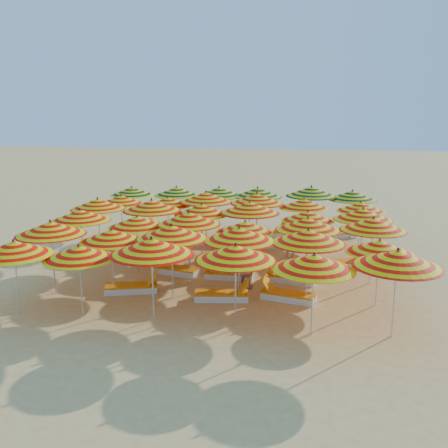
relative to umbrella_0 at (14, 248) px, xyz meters
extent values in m
plane|color=#EAC268|center=(5.16, 5.40, -2.03)|extent=(120.00, 120.00, 0.00)
cylinder|color=silver|center=(0.00, 0.00, -0.94)|extent=(0.04, 0.04, 2.18)
cone|color=orange|center=(0.00, 0.00, 0.00)|extent=(2.80, 2.80, 0.42)
sphere|color=black|center=(0.00, 0.00, 0.24)|extent=(0.07, 0.07, 0.07)
cylinder|color=silver|center=(1.85, 0.25, -1.00)|extent=(0.04, 0.04, 2.05)
cone|color=orange|center=(1.85, 0.25, -0.11)|extent=(2.06, 2.06, 0.39)
sphere|color=black|center=(1.85, 0.25, 0.11)|extent=(0.07, 0.07, 0.07)
cylinder|color=silver|center=(4.02, 0.20, -0.85)|extent=(0.04, 0.04, 2.36)
cone|color=orange|center=(4.02, 0.20, 0.17)|extent=(2.53, 2.53, 0.45)
sphere|color=black|center=(4.02, 0.20, 0.43)|extent=(0.08, 0.08, 0.08)
cylinder|color=silver|center=(6.36, 0.34, -0.91)|extent=(0.04, 0.04, 2.24)
cone|color=orange|center=(6.36, 0.34, 0.06)|extent=(2.93, 2.93, 0.43)
sphere|color=black|center=(6.36, 0.34, 0.30)|extent=(0.07, 0.07, 0.07)
cylinder|color=silver|center=(8.46, -0.04, -0.94)|extent=(0.04, 0.04, 2.18)
cone|color=orange|center=(8.46, -0.04, 0.01)|extent=(2.33, 2.33, 0.42)
sphere|color=black|center=(8.46, -0.04, 0.25)|extent=(0.07, 0.07, 0.07)
cylinder|color=silver|center=(10.58, 0.19, -0.87)|extent=(0.04, 0.04, 2.32)
cone|color=orange|center=(10.58, 0.19, 0.13)|extent=(3.05, 3.05, 0.44)
sphere|color=black|center=(10.58, 0.19, 0.39)|extent=(0.08, 0.08, 0.08)
cylinder|color=silver|center=(0.04, 2.08, -0.89)|extent=(0.04, 0.04, 2.29)
cone|color=orange|center=(0.04, 2.08, 0.10)|extent=(2.42, 2.42, 0.44)
sphere|color=black|center=(0.04, 2.08, 0.35)|extent=(0.08, 0.08, 0.08)
cylinder|color=silver|center=(2.05, 2.22, -1.00)|extent=(0.04, 0.04, 2.07)
cone|color=orange|center=(2.05, 2.22, -0.10)|extent=(2.08, 2.08, 0.39)
sphere|color=black|center=(2.05, 2.22, 0.13)|extent=(0.07, 0.07, 0.07)
cylinder|color=silver|center=(4.10, 2.04, -0.87)|extent=(0.04, 0.04, 2.32)
cone|color=orange|center=(4.10, 2.04, 0.14)|extent=(2.67, 2.67, 0.44)
sphere|color=black|center=(4.10, 2.04, 0.39)|extent=(0.08, 0.08, 0.08)
cylinder|color=silver|center=(6.22, 2.16, -0.88)|extent=(0.04, 0.04, 2.30)
cone|color=orange|center=(6.22, 2.16, 0.12)|extent=(3.02, 3.02, 0.44)
sphere|color=black|center=(6.22, 2.16, 0.37)|extent=(0.08, 0.08, 0.08)
cylinder|color=silver|center=(8.33, 2.21, -0.88)|extent=(0.04, 0.04, 2.31)
cone|color=orange|center=(8.33, 2.21, 0.12)|extent=(2.75, 2.75, 0.44)
sphere|color=black|center=(8.33, 2.21, 0.38)|extent=(0.08, 0.08, 0.08)
cylinder|color=silver|center=(10.45, 2.35, -1.02)|extent=(0.04, 0.04, 2.03)
cone|color=orange|center=(10.45, 2.35, -0.14)|extent=(2.67, 2.67, 0.39)
sphere|color=black|center=(10.45, 2.35, 0.09)|extent=(0.07, 0.07, 0.07)
cylinder|color=silver|center=(-0.02, 4.43, -0.92)|extent=(0.04, 0.04, 2.23)
cone|color=orange|center=(-0.02, 4.43, 0.05)|extent=(2.65, 2.65, 0.42)
sphere|color=black|center=(-0.02, 4.43, 0.29)|extent=(0.07, 0.07, 0.07)
cylinder|color=silver|center=(2.21, 4.26, -0.99)|extent=(0.04, 0.04, 2.09)
cone|color=orange|center=(2.21, 4.26, -0.08)|extent=(2.67, 2.67, 0.40)
sphere|color=black|center=(2.21, 4.26, 0.14)|extent=(0.07, 0.07, 0.07)
cylinder|color=silver|center=(4.15, 4.25, -0.89)|extent=(0.04, 0.04, 2.29)
cone|color=orange|center=(4.15, 4.25, 0.11)|extent=(3.00, 3.00, 0.44)
sphere|color=black|center=(4.15, 4.25, 0.36)|extent=(0.08, 0.08, 0.08)
cylinder|color=silver|center=(6.16, 4.31, -1.02)|extent=(0.04, 0.04, 2.03)
cone|color=orange|center=(6.16, 4.31, -0.14)|extent=(2.48, 2.48, 0.39)
sphere|color=black|center=(6.16, 4.31, 0.08)|extent=(0.07, 0.07, 0.07)
cylinder|color=silver|center=(8.33, 4.24, -0.91)|extent=(0.04, 0.04, 2.24)
cone|color=orange|center=(8.33, 4.24, 0.06)|extent=(2.82, 2.82, 0.43)
sphere|color=black|center=(8.33, 4.24, 0.30)|extent=(0.07, 0.07, 0.07)
cylinder|color=silver|center=(10.52, 4.41, -0.90)|extent=(0.04, 0.04, 2.27)
cone|color=orange|center=(10.52, 4.41, 0.09)|extent=(2.43, 2.43, 0.43)
sphere|color=black|center=(10.52, 4.41, 0.34)|extent=(0.08, 0.08, 0.08)
cylinder|color=silver|center=(-0.23, 6.56, -0.90)|extent=(0.04, 0.04, 2.26)
cone|color=orange|center=(-0.23, 6.56, 0.08)|extent=(2.77, 2.77, 0.43)
sphere|color=black|center=(-0.23, 6.56, 0.33)|extent=(0.08, 0.08, 0.08)
cylinder|color=silver|center=(2.17, 6.25, -0.87)|extent=(0.04, 0.04, 2.33)
cone|color=orange|center=(2.17, 6.25, 0.14)|extent=(3.03, 3.03, 0.44)
sphere|color=black|center=(2.17, 6.25, 0.40)|extent=(0.08, 0.08, 0.08)
cylinder|color=silver|center=(4.17, 6.41, -0.94)|extent=(0.04, 0.04, 2.19)
cone|color=orange|center=(4.17, 6.41, 0.01)|extent=(2.70, 2.70, 0.42)
sphere|color=black|center=(4.17, 6.41, 0.25)|extent=(0.07, 0.07, 0.07)
cylinder|color=silver|center=(6.10, 6.30, -0.85)|extent=(0.04, 0.04, 2.36)
cone|color=orange|center=(6.10, 6.30, 0.17)|extent=(2.47, 2.47, 0.45)
sphere|color=black|center=(6.10, 6.30, 0.43)|extent=(0.08, 0.08, 0.08)
cylinder|color=silver|center=(8.35, 6.48, -1.01)|extent=(0.04, 0.04, 2.04)
cone|color=orange|center=(8.35, 6.48, -0.13)|extent=(2.05, 2.05, 0.39)
sphere|color=black|center=(8.35, 6.48, 0.10)|extent=(0.07, 0.07, 0.07)
cylinder|color=silver|center=(10.39, 6.27, -0.92)|extent=(0.04, 0.04, 2.23)
cone|color=orange|center=(10.39, 6.27, 0.05)|extent=(2.46, 2.46, 0.43)
sphere|color=black|center=(10.39, 6.27, 0.29)|extent=(0.07, 0.07, 0.07)
cylinder|color=silver|center=(0.03, 8.54, -0.99)|extent=(0.04, 0.04, 2.09)
cone|color=orange|center=(0.03, 8.54, -0.09)|extent=(2.51, 2.51, 0.40)
sphere|color=black|center=(0.03, 8.54, 0.14)|extent=(0.07, 0.07, 0.07)
cylinder|color=silver|center=(2.21, 8.54, -1.00)|extent=(0.04, 0.04, 2.06)
cone|color=orange|center=(2.21, 8.54, -0.11)|extent=(2.17, 2.17, 0.39)
sphere|color=black|center=(2.21, 8.54, 0.12)|extent=(0.07, 0.07, 0.07)
cylinder|color=silver|center=(3.96, 8.44, -0.86)|extent=(0.04, 0.04, 2.34)
cone|color=orange|center=(3.96, 8.44, 0.16)|extent=(2.86, 2.86, 0.45)
sphere|color=black|center=(3.96, 8.44, 0.41)|extent=(0.08, 0.08, 0.08)
cylinder|color=silver|center=(6.18, 8.47, -0.86)|extent=(0.04, 0.04, 2.34)
cone|color=orange|center=(6.18, 8.47, 0.15)|extent=(2.46, 2.46, 0.45)
sphere|color=black|center=(6.18, 8.47, 0.40)|extent=(0.08, 0.08, 0.08)
cylinder|color=silver|center=(8.20, 8.65, -0.97)|extent=(0.04, 0.04, 2.13)
cone|color=orange|center=(8.20, 8.65, -0.04)|extent=(2.16, 2.16, 0.41)
sphere|color=black|center=(8.20, 8.65, 0.19)|extent=(0.07, 0.07, 0.07)
cylinder|color=silver|center=(10.56, 8.65, -1.01)|extent=(0.04, 0.04, 2.05)
cone|color=orange|center=(10.56, 8.65, -0.12)|extent=(2.46, 2.46, 0.39)
sphere|color=black|center=(10.56, 8.65, 0.11)|extent=(0.07, 0.07, 0.07)
cylinder|color=silver|center=(-0.24, 10.78, -0.97)|extent=(0.04, 0.04, 2.12)
cone|color=#797309|center=(-0.24, 10.78, -0.05)|extent=(2.27, 2.27, 0.40)
sphere|color=black|center=(-0.24, 10.78, 0.18)|extent=(0.07, 0.07, 0.07)
cylinder|color=silver|center=(2.05, 10.73, -0.94)|extent=(0.04, 0.04, 2.18)
cone|color=#797309|center=(2.05, 10.73, 0.01)|extent=(2.79, 2.79, 0.42)
sphere|color=black|center=(2.05, 10.73, 0.24)|extent=(0.07, 0.07, 0.07)
cylinder|color=silver|center=(4.19, 10.51, -0.90)|extent=(0.04, 0.04, 2.26)
cone|color=#797309|center=(4.19, 10.51, 0.07)|extent=(2.56, 2.56, 0.43)
sphere|color=black|center=(4.19, 10.51, 0.32)|extent=(0.08, 0.08, 0.08)
cylinder|color=silver|center=(6.03, 10.48, -0.89)|extent=(0.04, 0.04, 2.28)
cone|color=#797309|center=(6.03, 10.48, 0.10)|extent=(2.61, 2.61, 0.43)
sphere|color=black|center=(6.03, 10.48, 0.35)|extent=(0.08, 0.08, 0.08)
cylinder|color=silver|center=(8.52, 10.61, -0.85)|extent=(0.05, 0.05, 2.37)
cone|color=#797309|center=(8.52, 10.61, 0.18)|extent=(2.64, 2.64, 0.45)
sphere|color=black|center=(8.52, 10.61, 0.44)|extent=(0.08, 0.08, 0.08)
cylinder|color=silver|center=(10.39, 10.66, -0.92)|extent=(0.04, 0.04, 2.22)
cone|color=#797309|center=(10.39, 10.66, 0.04)|extent=(2.91, 2.91, 0.42)
sphere|color=black|center=(10.39, 10.66, 0.28)|extent=(0.07, 0.07, 0.07)
cube|color=white|center=(2.60, 2.31, -1.93)|extent=(1.79, 1.01, 0.20)
cube|color=orange|center=(2.60, 2.31, -1.80)|extent=(1.79, 1.01, 0.06)
cube|color=orange|center=(3.28, 2.50, -1.58)|extent=(0.51, 0.66, 0.48)
cube|color=white|center=(5.67, 2.10, -1.93)|extent=(1.76, 0.80, 0.20)
cube|color=orange|center=(5.67, 2.10, -1.80)|extent=(1.76, 0.80, 0.06)
cube|color=orange|center=(6.37, 2.19, -1.58)|extent=(0.44, 0.62, 0.48)
cube|color=white|center=(7.78, 2.40, -1.93)|extent=(1.79, 0.99, 0.20)
cube|color=orange|center=(7.78, 2.40, -1.80)|extent=(1.79, 0.99, 0.06)
cube|color=orange|center=(7.10, 2.58, -1.58)|extent=(0.50, 0.65, 0.48)
cube|color=white|center=(3.60, 4.39, -1.93)|extent=(1.79, 0.97, 0.20)
cube|color=orange|center=(3.60, 4.39, -1.80)|extent=(1.79, 0.97, 0.06)
cube|color=orange|center=(2.92, 4.56, -1.58)|extent=(0.49, 0.65, 0.48)
cube|color=white|center=(5.61, 4.19, -1.93)|extent=(1.70, 0.59, 0.20)
cube|color=orange|center=(5.61, 4.19, -1.80)|extent=(1.70, 0.59, 0.06)
cube|color=orange|center=(4.91, 4.19, -1.58)|extent=(0.37, 0.58, 0.48)
cube|color=white|center=(7.78, 4.13, -1.93)|extent=(1.79, 0.95, 0.20)
cube|color=orange|center=(7.78, 4.13, -1.80)|extent=(1.79, 0.95, 0.06)
cube|color=orange|center=(7.10, 4.29, -1.58)|extent=(0.49, 0.65, 0.48)
cube|color=white|center=(0.32, 6.45, -1.93)|extent=(1.72, 0.65, 0.20)
cube|color=orange|center=(0.32, 6.45, -1.80)|extent=(1.72, 0.65, 0.06)
cube|color=orange|center=(-0.38, 6.47, -1.58)|extent=(0.39, 0.59, 0.48)
cube|color=white|center=(2.72, 6.23, -1.93)|extent=(1.76, 0.80, 0.20)
cube|color=orange|center=(2.72, 6.23, -1.80)|extent=(1.76, 0.80, 0.06)
cube|color=orange|center=(2.03, 6.14, -1.58)|extent=(0.44, 0.62, 0.48)
cube|color=white|center=(5.55, 6.46, -1.93)|extent=(1.80, 1.07, 0.20)
cube|color=orange|center=(5.55, 6.46, -1.80)|extent=(1.80, 1.07, 0.06)
cube|color=orange|center=(4.89, 6.67, -1.58)|extent=(0.52, 0.66, 0.48)
cube|color=white|center=(9.84, 6.20, -1.93)|extent=(1.80, 1.14, 0.20)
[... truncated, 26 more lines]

